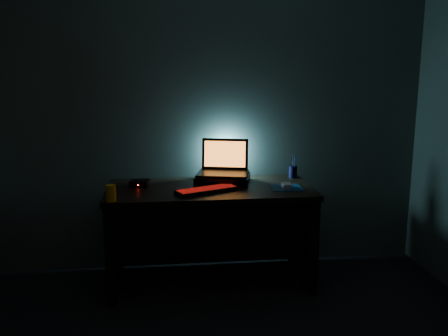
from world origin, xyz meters
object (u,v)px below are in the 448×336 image
Objects in this scene: laptop at (224,166)px; juice_glass at (111,193)px; pen_cup at (293,172)px; router at (140,183)px; mouse at (287,186)px; keyboard at (207,190)px.

juice_glass is at bearing -135.10° from laptop.
laptop is at bearing -174.87° from pen_cup.
laptop reaches higher than router.
juice_glass is at bearing -158.59° from pen_cup.
pen_cup is at bearing 21.41° from juice_glass.
mouse is 0.35m from pen_cup.
keyboard is (-0.16, -0.32, -0.11)m from laptop.
router is at bearing -172.96° from pen_cup.
mouse is at bearing -19.47° from keyboard.
router is at bearing 172.97° from mouse.
pen_cup is at bearing 17.45° from router.
pen_cup reaches higher than router.
pen_cup reaches higher than mouse.
juice_glass is (-1.23, -0.21, 0.04)m from mouse.
router is (-0.64, -0.10, -0.10)m from laptop.
juice_glass is 0.72× the size of router.
pen_cup is at bearing 18.95° from laptop.
mouse is 1.08m from router.
laptop is 0.37m from keyboard.
keyboard is at bearing -14.14° from router.
juice_glass is at bearing 171.01° from keyboard.
juice_glass reaches higher than keyboard.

